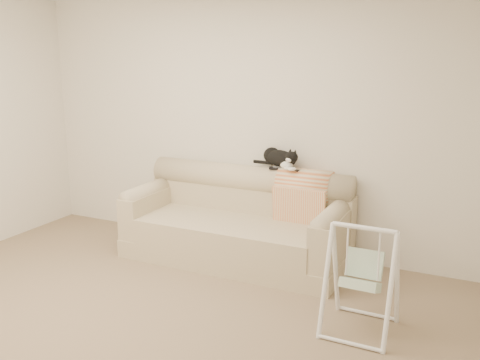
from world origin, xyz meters
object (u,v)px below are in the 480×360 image
at_px(sofa, 238,224).
at_px(remote_b, 293,170).
at_px(baby_swing, 362,279).
at_px(remote_a, 278,168).
at_px(tuxedo_cat, 280,158).

bearing_deg(sofa, remote_b, 25.72).
bearing_deg(remote_b, baby_swing, -49.65).
distance_m(remote_b, baby_swing, 1.58).
distance_m(sofa, baby_swing, 1.72).
height_order(remote_a, tuxedo_cat, tuxedo_cat).
relative_size(tuxedo_cat, baby_swing, 0.65).
bearing_deg(baby_swing, sofa, 147.77).
relative_size(remote_b, baby_swing, 0.21).
bearing_deg(remote_a, remote_b, 1.16).
height_order(remote_b, baby_swing, remote_b).
bearing_deg(remote_b, tuxedo_cat, 166.50).
distance_m(remote_a, baby_swing, 1.68).
height_order(tuxedo_cat, baby_swing, tuxedo_cat).
xyz_separation_m(sofa, tuxedo_cat, (0.33, 0.27, 0.65)).
bearing_deg(remote_b, sofa, -154.28).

